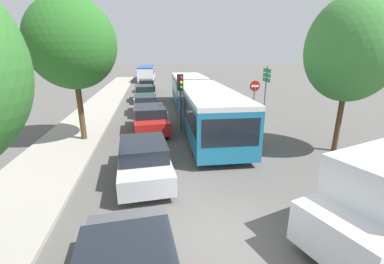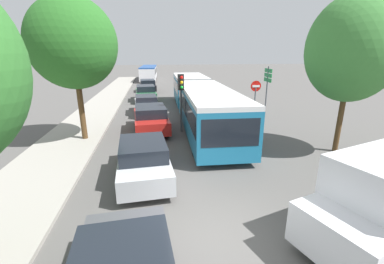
% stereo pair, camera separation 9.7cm
% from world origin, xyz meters
% --- Properties ---
extents(ground_plane, '(200.00, 200.00, 0.00)m').
position_xyz_m(ground_plane, '(0.00, 0.00, 0.00)').
color(ground_plane, '#565451').
extents(kerb_strip_left, '(3.20, 50.69, 0.14)m').
position_xyz_m(kerb_strip_left, '(-5.93, 20.35, 0.07)').
color(kerb_strip_left, '#9E998E').
rests_on(kerb_strip_left, ground).
extents(articulated_bus, '(3.30, 17.69, 2.61)m').
position_xyz_m(articulated_bus, '(1.78, 12.54, 1.51)').
color(articulated_bus, teal).
rests_on(articulated_bus, ground).
extents(city_bus_rear, '(2.96, 11.05, 2.35)m').
position_xyz_m(city_bus_rear, '(-1.84, 40.70, 1.36)').
color(city_bus_rear, silver).
rests_on(city_bus_rear, ground).
extents(queued_car_silver, '(2.07, 4.34, 1.47)m').
position_xyz_m(queued_car_silver, '(-1.91, 3.80, 0.75)').
color(queued_car_silver, '#B7BABF').
rests_on(queued_car_silver, ground).
extents(queued_car_red, '(2.17, 4.55, 1.54)m').
position_xyz_m(queued_car_red, '(-1.62, 9.92, 0.78)').
color(queued_car_red, '#B21E19').
rests_on(queued_car_red, ground).
extents(queued_car_white, '(1.97, 4.13, 1.40)m').
position_xyz_m(queued_car_white, '(-1.95, 14.84, 0.71)').
color(queued_car_white, white).
rests_on(queued_car_white, ground).
extents(queued_car_green, '(2.13, 4.46, 1.51)m').
position_xyz_m(queued_car_green, '(-2.07, 20.44, 0.77)').
color(queued_car_green, '#236638').
rests_on(queued_car_green, ground).
extents(queued_car_black, '(2.06, 4.31, 1.46)m').
position_xyz_m(queued_car_black, '(-1.93, 26.61, 0.74)').
color(queued_car_black, black).
rests_on(queued_car_black, ground).
extents(traffic_light, '(0.36, 0.38, 3.40)m').
position_xyz_m(traffic_light, '(0.19, 9.49, 2.50)').
color(traffic_light, '#56595E').
rests_on(traffic_light, ground).
extents(no_entry_sign, '(0.70, 0.08, 2.82)m').
position_xyz_m(no_entry_sign, '(5.27, 10.80, 1.88)').
color(no_entry_sign, '#56595E').
rests_on(no_entry_sign, ground).
extents(direction_sign_post, '(0.17, 1.40, 3.60)m').
position_xyz_m(direction_sign_post, '(7.10, 13.05, 2.57)').
color(direction_sign_post, '#56595E').
rests_on(direction_sign_post, ground).
extents(tree_left_mid, '(4.23, 4.23, 7.19)m').
position_xyz_m(tree_left_mid, '(-5.06, 8.66, 4.87)').
color(tree_left_mid, '#51381E').
rests_on(tree_left_mid, ground).
extents(tree_right_near, '(3.86, 3.86, 7.01)m').
position_xyz_m(tree_right_near, '(7.09, 5.11, 4.60)').
color(tree_right_near, '#51381E').
rests_on(tree_right_near, ground).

